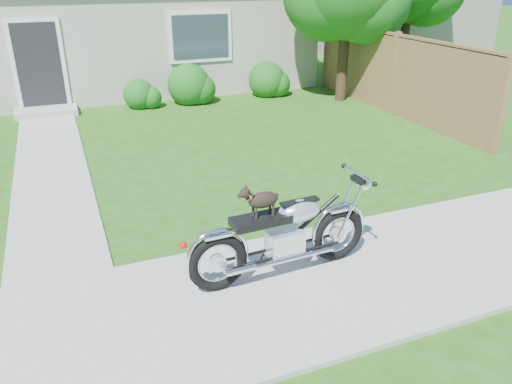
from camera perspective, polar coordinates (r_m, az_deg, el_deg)
ground at (r=5.36m, az=-4.59°, el=-12.87°), size 80.00×80.00×0.00m
sidewalk at (r=5.35m, az=-4.60°, el=-12.70°), size 24.00×2.20×0.04m
walkway at (r=9.67m, az=-22.39°, el=2.91°), size 1.20×8.00×0.03m
house at (r=16.19m, az=-18.69°, el=19.23°), size 12.60×7.03×4.50m
fence at (r=12.60m, az=15.48°, el=12.89°), size 0.12×6.62×1.90m
shrub_row at (r=13.02m, az=-14.53°, el=10.95°), size 9.99×1.10×1.10m
potted_plant_right at (r=13.35m, az=-8.07°, el=11.59°), size 0.58×0.58×0.73m
motorcycle_with_dog at (r=5.54m, az=3.30°, el=-4.79°), size 2.22×0.60×1.14m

